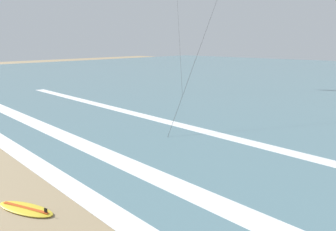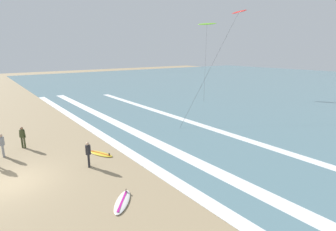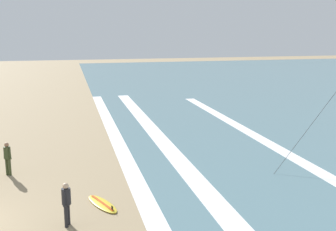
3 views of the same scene
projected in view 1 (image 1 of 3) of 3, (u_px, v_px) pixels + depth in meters
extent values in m
cube|color=white|center=(68.00, 185.00, 10.58)|extent=(52.85, 0.84, 0.01)
cube|color=white|center=(161.00, 179.00, 11.06)|extent=(57.30, 1.03, 0.01)
cube|color=white|center=(213.00, 133.00, 16.60)|extent=(46.62, 0.86, 0.01)
ellipsoid|color=yellow|center=(26.00, 209.00, 9.01)|extent=(2.17, 1.36, 0.09)
cube|color=#D84C19|center=(25.00, 208.00, 9.00)|extent=(1.69, 0.78, 0.01)
cube|color=black|center=(46.00, 211.00, 8.70)|extent=(0.12, 0.06, 0.16)
cylinder|color=#333333|center=(179.00, 39.00, 32.03)|extent=(6.77, 6.70, 11.10)
cylinder|color=#333333|center=(205.00, 33.00, 20.94)|extent=(5.03, 13.40, 11.63)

